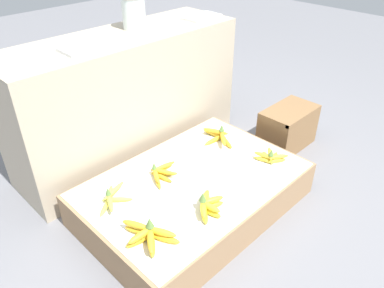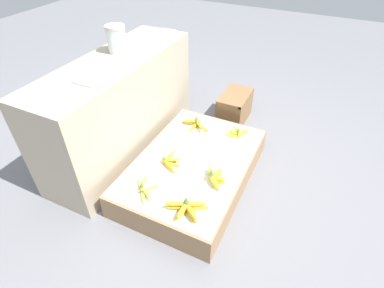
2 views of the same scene
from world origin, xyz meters
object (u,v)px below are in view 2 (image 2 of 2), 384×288
object	(u,v)px
banana_bunch_front_midleft	(215,177)
banana_bunch_middle_midleft	(169,161)
wooden_crate	(234,107)
glass_jar	(116,39)
banana_bunch_front_right	(237,133)
banana_bunch_front_left	(186,208)
foam_tray_white	(163,34)
banana_bunch_middle_right	(196,124)
banana_bunch_middle_left	(144,188)

from	to	relation	value
banana_bunch_front_midleft	banana_bunch_middle_midleft	size ratio (longest dim) A/B	0.90
wooden_crate	glass_jar	distance (m)	1.25
banana_bunch_front_right	banana_bunch_front_midleft	bearing A→B (deg)	-177.03
banana_bunch_middle_midleft	banana_bunch_front_midleft	bearing A→B (deg)	-92.71
banana_bunch_front_left	banana_bunch_middle_midleft	bearing A→B (deg)	42.31
banana_bunch_front_left	foam_tray_white	distance (m)	1.49
foam_tray_white	banana_bunch_front_midleft	bearing A→B (deg)	-134.35
glass_jar	banana_bunch_middle_right	bearing A→B (deg)	-75.66
banana_bunch_middle_midleft	glass_jar	world-z (taller)	glass_jar
banana_bunch_front_right	glass_jar	xyz separation A→B (m)	(-0.19, 0.92, 0.67)
banana_bunch_middle_left	glass_jar	distance (m)	1.10
banana_bunch_front_right	foam_tray_white	bearing A→B (deg)	71.75
banana_bunch_front_left	banana_bunch_middle_left	size ratio (longest dim) A/B	1.19
banana_bunch_front_midleft	banana_bunch_middle_left	distance (m)	0.47
banana_bunch_middle_right	banana_bunch_middle_left	bearing A→B (deg)	-179.45
wooden_crate	banana_bunch_front_right	size ratio (longest dim) A/B	2.35
wooden_crate	glass_jar	size ratio (longest dim) A/B	2.05
banana_bunch_front_midleft	wooden_crate	bearing A→B (deg)	11.98
banana_bunch_front_midleft	glass_jar	xyz separation A→B (m)	(0.36, 0.95, 0.66)
banana_bunch_middle_left	banana_bunch_middle_right	world-z (taller)	banana_bunch_middle_right
wooden_crate	banana_bunch_middle_midleft	size ratio (longest dim) A/B	1.95
foam_tray_white	banana_bunch_front_left	bearing A→B (deg)	-145.34
banana_bunch_front_left	banana_bunch_middle_right	xyz separation A→B (m)	(0.83, 0.33, -0.01)
banana_bunch_middle_midleft	foam_tray_white	xyz separation A→B (m)	(0.80, 0.48, 0.58)
wooden_crate	banana_bunch_front_left	size ratio (longest dim) A/B	1.52
foam_tray_white	banana_bunch_middle_left	bearing A→B (deg)	-157.27
banana_bunch_front_left	glass_jar	size ratio (longest dim) A/B	1.35
wooden_crate	banana_bunch_middle_right	world-z (taller)	banana_bunch_middle_right
banana_bunch_front_right	foam_tray_white	world-z (taller)	foam_tray_white
wooden_crate	banana_bunch_middle_right	bearing A→B (deg)	163.10
wooden_crate	banana_bunch_middle_right	xyz separation A→B (m)	(-0.53, 0.16, 0.09)
banana_bunch_front_right	glass_jar	distance (m)	1.16
banana_bunch_front_right	glass_jar	size ratio (longest dim) A/B	0.87
glass_jar	foam_tray_white	size ratio (longest dim) A/B	0.79
banana_bunch_middle_right	foam_tray_white	world-z (taller)	foam_tray_white
banana_bunch_front_right	foam_tray_white	distance (m)	1.03
banana_bunch_middle_right	wooden_crate	bearing A→B (deg)	-16.90
wooden_crate	banana_bunch_front_midleft	size ratio (longest dim) A/B	2.17
glass_jar	banana_bunch_front_left	bearing A→B (deg)	-127.05
banana_bunch_front_right	banana_bunch_middle_midleft	distance (m)	0.63
banana_bunch_front_right	banana_bunch_middle_right	size ratio (longest dim) A/B	0.63
banana_bunch_front_midleft	banana_bunch_middle_midleft	world-z (taller)	banana_bunch_front_midleft
banana_bunch_middle_left	foam_tray_white	xyz separation A→B (m)	(1.10, 0.46, 0.58)
banana_bunch_middle_right	foam_tray_white	distance (m)	0.80
banana_bunch_middle_right	glass_jar	distance (m)	0.89
banana_bunch_front_midleft	banana_bunch_middle_right	world-z (taller)	banana_bunch_front_midleft
banana_bunch_front_right	banana_bunch_middle_left	world-z (taller)	banana_bunch_front_right
banana_bunch_front_left	banana_bunch_middle_midleft	size ratio (longest dim) A/B	1.29
banana_bunch_front_midleft	foam_tray_white	world-z (taller)	foam_tray_white
glass_jar	foam_tray_white	xyz separation A→B (m)	(0.45, -0.12, -0.09)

